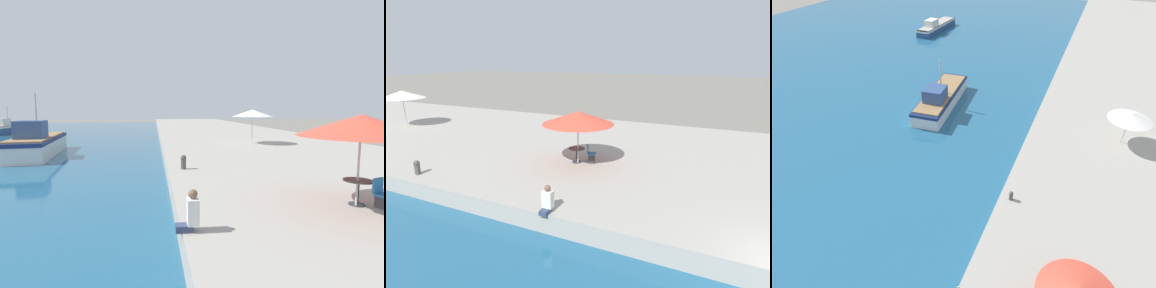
# 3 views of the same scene
# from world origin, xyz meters

# --- Properties ---
(cafe_umbrella_pink) EXTENTS (3.45, 3.45, 2.61)m
(cafe_umbrella_pink) POSITION_xyz_m (5.05, 8.59, 3.07)
(cafe_umbrella_pink) COLOR #B7B7B7
(cafe_umbrella_pink) RESTS_ON quay_promenade
(cafe_umbrella_white) EXTENTS (3.20, 3.20, 2.70)m
(cafe_umbrella_white) POSITION_xyz_m (7.11, 23.91, 3.19)
(cafe_umbrella_white) COLOR #B7B7B7
(cafe_umbrella_white) RESTS_ON quay_promenade
(cafe_table) EXTENTS (0.80, 0.80, 0.74)m
(cafe_table) POSITION_xyz_m (5.17, 8.72, 1.30)
(cafe_table) COLOR #333338
(cafe_table) RESTS_ON quay_promenade
(cafe_chair_left) EXTENTS (0.52, 0.54, 0.91)m
(cafe_chair_left) POSITION_xyz_m (5.42, 8.04, 1.09)
(cafe_chair_left) COLOR #2D2D33
(cafe_chair_left) RESTS_ON quay_promenade
(person_at_quay) EXTENTS (0.52, 0.36, 0.97)m
(person_at_quay) POSITION_xyz_m (0.21, 7.50, 1.19)
(person_at_quay) COLOR #333D5B
(person_at_quay) RESTS_ON quay_promenade
(mooring_bollard) EXTENTS (0.26, 0.26, 0.65)m
(mooring_bollard) POSITION_xyz_m (0.72, 14.52, 1.12)
(mooring_bollard) COLOR #4C4742
(mooring_bollard) RESTS_ON quay_promenade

